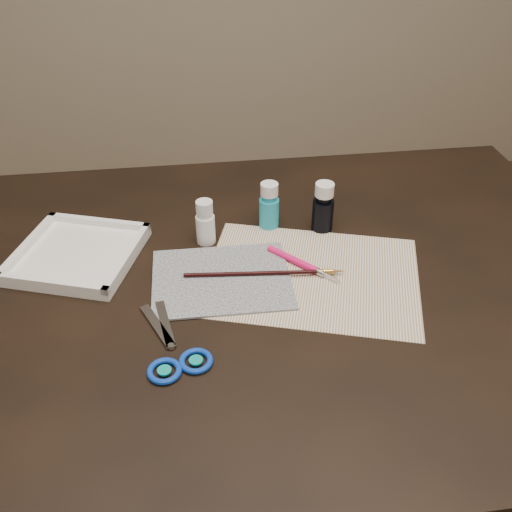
{
  "coord_description": "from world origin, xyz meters",
  "views": [
    {
      "loc": [
        -0.1,
        -0.76,
        1.36
      ],
      "look_at": [
        0.0,
        0.0,
        0.8
      ],
      "focal_mm": 40.0,
      "sensor_mm": 36.0,
      "label": 1
    }
  ],
  "objects": [
    {
      "name": "table",
      "position": [
        0.0,
        0.0,
        0.38
      ],
      "size": [
        1.3,
        0.9,
        0.75
      ],
      "primitive_type": "cube",
      "color": "black",
      "rests_on": "ground"
    },
    {
      "name": "paper",
      "position": [
        0.1,
        -0.0,
        0.75
      ],
      "size": [
        0.43,
        0.37,
        0.0
      ],
      "primitive_type": "cube",
      "rotation": [
        0.0,
        0.0,
        -0.3
      ],
      "color": "silver",
      "rests_on": "table"
    },
    {
      "name": "canvas",
      "position": [
        -0.06,
        0.01,
        0.75
      ],
      "size": [
        0.24,
        0.19,
        0.0
      ],
      "primitive_type": "cube",
      "rotation": [
        0.0,
        0.0,
        -0.01
      ],
      "color": "black",
      "rests_on": "paper"
    },
    {
      "name": "paint_bottle_white",
      "position": [
        -0.08,
        0.13,
        0.79
      ],
      "size": [
        0.04,
        0.04,
        0.09
      ],
      "primitive_type": "cylinder",
      "rotation": [
        0.0,
        0.0,
        -0.06
      ],
      "color": "white",
      "rests_on": "table"
    },
    {
      "name": "paint_bottle_cyan",
      "position": [
        0.05,
        0.16,
        0.8
      ],
      "size": [
        0.05,
        0.05,
        0.09
      ],
      "primitive_type": "cylinder",
      "rotation": [
        0.0,
        0.0,
        0.39
      ],
      "color": "#21A5C3",
      "rests_on": "table"
    },
    {
      "name": "paint_bottle_navy",
      "position": [
        0.15,
        0.14,
        0.8
      ],
      "size": [
        0.05,
        0.05,
        0.1
      ],
      "primitive_type": "cylinder",
      "rotation": [
        0.0,
        0.0,
        -0.29
      ],
      "color": "black",
      "rests_on": "table"
    },
    {
      "name": "paintbrush",
      "position": [
        0.02,
        0.0,
        0.76
      ],
      "size": [
        0.28,
        0.03,
        0.01
      ],
      "primitive_type": null,
      "rotation": [
        0.0,
        0.0,
        -0.09
      ],
      "color": "black",
      "rests_on": "canvas"
    },
    {
      "name": "craft_knife",
      "position": [
        0.09,
        0.02,
        0.76
      ],
      "size": [
        0.12,
        0.12,
        0.01
      ],
      "primitive_type": null,
      "rotation": [
        0.0,
        0.0,
        -0.83
      ],
      "color": "#EE1467",
      "rests_on": "paper"
    },
    {
      "name": "scissors",
      "position": [
        -0.16,
        -0.13,
        0.76
      ],
      "size": [
        0.17,
        0.22,
        0.01
      ],
      "primitive_type": null,
      "rotation": [
        0.0,
        0.0,
        1.98
      ],
      "color": "silver",
      "rests_on": "table"
    },
    {
      "name": "palette_tray",
      "position": [
        -0.31,
        0.1,
        0.76
      ],
      "size": [
        0.26,
        0.26,
        0.02
      ],
      "primitive_type": "cube",
      "rotation": [
        0.0,
        0.0,
        -0.33
      ],
      "color": "white",
      "rests_on": "table"
    }
  ]
}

